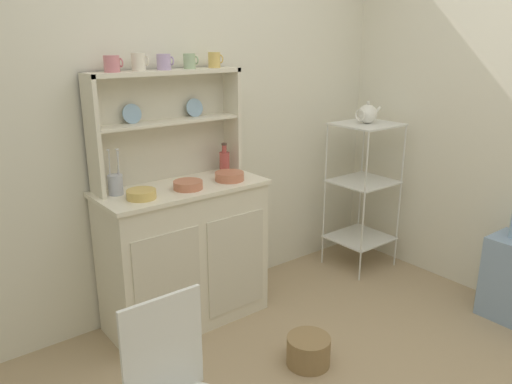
{
  "coord_description": "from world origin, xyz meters",
  "views": [
    {
      "loc": [
        -1.54,
        -1.07,
        1.69
      ],
      "look_at": [
        0.18,
        1.12,
        0.82
      ],
      "focal_mm": 35.18,
      "sensor_mm": 36.0,
      "label": 1
    }
  ],
  "objects_px": {
    "floor_basket": "(308,351)",
    "utensil_jar": "(116,184)",
    "bowl_mixing_large": "(141,194)",
    "porcelain_teapot": "(367,114)",
    "bakers_rack": "(363,181)",
    "hutch_cabinet": "(185,253)",
    "cup_rose_0": "(112,64)",
    "jam_bottle": "(225,161)",
    "hutch_shelf_unit": "(165,117)"
  },
  "relations": [
    {
      "from": "bakers_rack",
      "to": "cup_rose_0",
      "type": "height_order",
      "value": "cup_rose_0"
    },
    {
      "from": "hutch_cabinet",
      "to": "utensil_jar",
      "type": "relative_size",
      "value": 3.86
    },
    {
      "from": "hutch_cabinet",
      "to": "jam_bottle",
      "type": "xyz_separation_m",
      "value": [
        0.36,
        0.09,
        0.5
      ]
    },
    {
      "from": "cup_rose_0",
      "to": "porcelain_teapot",
      "type": "bearing_deg",
      "value": -8.33
    },
    {
      "from": "cup_rose_0",
      "to": "bowl_mixing_large",
      "type": "height_order",
      "value": "cup_rose_0"
    },
    {
      "from": "hutch_shelf_unit",
      "to": "bowl_mixing_large",
      "type": "xyz_separation_m",
      "value": [
        -0.29,
        -0.24,
        -0.35
      ]
    },
    {
      "from": "hutch_shelf_unit",
      "to": "floor_basket",
      "type": "bearing_deg",
      "value": -73.81
    },
    {
      "from": "hutch_shelf_unit",
      "to": "floor_basket",
      "type": "height_order",
      "value": "hutch_shelf_unit"
    },
    {
      "from": "jam_bottle",
      "to": "utensil_jar",
      "type": "bearing_deg",
      "value": -179.34
    },
    {
      "from": "bowl_mixing_large",
      "to": "jam_bottle",
      "type": "xyz_separation_m",
      "value": [
        0.65,
        0.16,
        0.05
      ]
    },
    {
      "from": "floor_basket",
      "to": "porcelain_teapot",
      "type": "xyz_separation_m",
      "value": [
        1.17,
        0.66,
        1.08
      ]
    },
    {
      "from": "floor_basket",
      "to": "jam_bottle",
      "type": "height_order",
      "value": "jam_bottle"
    },
    {
      "from": "floor_basket",
      "to": "bowl_mixing_large",
      "type": "xyz_separation_m",
      "value": [
        -0.56,
        0.72,
        0.81
      ]
    },
    {
      "from": "hutch_shelf_unit",
      "to": "bakers_rack",
      "type": "distance_m",
      "value": 1.58
    },
    {
      "from": "floor_basket",
      "to": "porcelain_teapot",
      "type": "bearing_deg",
      "value": 29.54
    },
    {
      "from": "jam_bottle",
      "to": "porcelain_teapot",
      "type": "height_order",
      "value": "porcelain_teapot"
    },
    {
      "from": "hutch_shelf_unit",
      "to": "jam_bottle",
      "type": "height_order",
      "value": "hutch_shelf_unit"
    },
    {
      "from": "cup_rose_0",
      "to": "utensil_jar",
      "type": "bearing_deg",
      "value": -140.92
    },
    {
      "from": "hutch_shelf_unit",
      "to": "utensil_jar",
      "type": "distance_m",
      "value": 0.49
    },
    {
      "from": "jam_bottle",
      "to": "floor_basket",
      "type": "bearing_deg",
      "value": -95.44
    },
    {
      "from": "bakers_rack",
      "to": "bowl_mixing_large",
      "type": "distance_m",
      "value": 1.74
    },
    {
      "from": "floor_basket",
      "to": "bowl_mixing_large",
      "type": "bearing_deg",
      "value": 127.99
    },
    {
      "from": "hutch_shelf_unit",
      "to": "utensil_jar",
      "type": "bearing_deg",
      "value": -166.86
    },
    {
      "from": "bakers_rack",
      "to": "jam_bottle",
      "type": "height_order",
      "value": "bakers_rack"
    },
    {
      "from": "bowl_mixing_large",
      "to": "bakers_rack",
      "type": "bearing_deg",
      "value": -2.0
    },
    {
      "from": "hutch_shelf_unit",
      "to": "jam_bottle",
      "type": "relative_size",
      "value": 4.81
    },
    {
      "from": "bowl_mixing_large",
      "to": "porcelain_teapot",
      "type": "xyz_separation_m",
      "value": [
        1.73,
        -0.06,
        0.27
      ]
    },
    {
      "from": "jam_bottle",
      "to": "bowl_mixing_large",
      "type": "bearing_deg",
      "value": -166.15
    },
    {
      "from": "bakers_rack",
      "to": "cup_rose_0",
      "type": "distance_m",
      "value": 1.98
    },
    {
      "from": "bakers_rack",
      "to": "jam_bottle",
      "type": "xyz_separation_m",
      "value": [
        -1.08,
        0.22,
        0.27
      ]
    },
    {
      "from": "hutch_cabinet",
      "to": "bakers_rack",
      "type": "relative_size",
      "value": 0.9
    },
    {
      "from": "utensil_jar",
      "to": "porcelain_teapot",
      "type": "xyz_separation_m",
      "value": [
        1.8,
        -0.21,
        0.24
      ]
    },
    {
      "from": "bakers_rack",
      "to": "cup_rose_0",
      "type": "xyz_separation_m",
      "value": [
        -1.75,
        0.26,
        0.88
      ]
    },
    {
      "from": "bowl_mixing_large",
      "to": "jam_bottle",
      "type": "bearing_deg",
      "value": 13.85
    },
    {
      "from": "hutch_cabinet",
      "to": "jam_bottle",
      "type": "height_order",
      "value": "jam_bottle"
    },
    {
      "from": "floor_basket",
      "to": "utensil_jar",
      "type": "xyz_separation_m",
      "value": [
        -0.64,
        0.87,
        0.85
      ]
    },
    {
      "from": "cup_rose_0",
      "to": "bowl_mixing_large",
      "type": "bearing_deg",
      "value": -83.83
    },
    {
      "from": "hutch_cabinet",
      "to": "floor_basket",
      "type": "relative_size",
      "value": 4.18
    },
    {
      "from": "bakers_rack",
      "to": "porcelain_teapot",
      "type": "xyz_separation_m",
      "value": [
        -0.0,
        0.0,
        0.49
      ]
    },
    {
      "from": "bakers_rack",
      "to": "hutch_shelf_unit",
      "type": "bearing_deg",
      "value": 168.42
    },
    {
      "from": "jam_bottle",
      "to": "utensil_jar",
      "type": "height_order",
      "value": "utensil_jar"
    },
    {
      "from": "hutch_cabinet",
      "to": "porcelain_teapot",
      "type": "distance_m",
      "value": 1.62
    },
    {
      "from": "floor_basket",
      "to": "bowl_mixing_large",
      "type": "relative_size",
      "value": 1.5
    },
    {
      "from": "floor_basket",
      "to": "utensil_jar",
      "type": "bearing_deg",
      "value": 126.22
    },
    {
      "from": "cup_rose_0",
      "to": "jam_bottle",
      "type": "bearing_deg",
      "value": -3.08
    },
    {
      "from": "hutch_cabinet",
      "to": "floor_basket",
      "type": "height_order",
      "value": "hutch_cabinet"
    },
    {
      "from": "hutch_cabinet",
      "to": "jam_bottle",
      "type": "distance_m",
      "value": 0.62
    },
    {
      "from": "bakers_rack",
      "to": "floor_basket",
      "type": "bearing_deg",
      "value": -150.49
    },
    {
      "from": "bowl_mixing_large",
      "to": "utensil_jar",
      "type": "xyz_separation_m",
      "value": [
        -0.08,
        0.15,
        0.04
      ]
    },
    {
      "from": "hutch_cabinet",
      "to": "cup_rose_0",
      "type": "relative_size",
      "value": 10.29
    }
  ]
}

